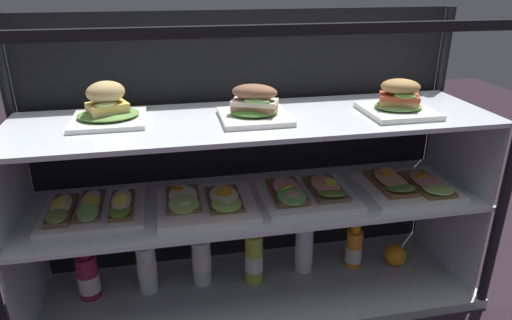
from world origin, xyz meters
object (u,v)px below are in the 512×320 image
at_px(open_sandwich_tray_left_of_center, 205,202).
at_px(open_sandwich_tray_near_right_corner, 408,185).
at_px(open_sandwich_tray_mid_right, 307,192).
at_px(juice_bottle_front_right_end, 202,260).
at_px(juice_bottle_back_right, 255,258).
at_px(open_sandwich_tray_right_of_center, 93,208).
at_px(juice_bottle_near_post, 147,266).
at_px(juice_bottle_tucked_behind, 88,277).
at_px(juice_bottle_back_left, 354,248).
at_px(plated_roll_sandwich_mid_left, 399,102).
at_px(orange_fruit_beside_bottles, 395,255).
at_px(plated_roll_sandwich_near_right_corner, 255,107).
at_px(juice_bottle_front_left_end, 304,248).
at_px(plated_roll_sandwich_center, 108,109).

bearing_deg(open_sandwich_tray_left_of_center, open_sandwich_tray_near_right_corner, -1.42).
height_order(open_sandwich_tray_mid_right, juice_bottle_front_right_end, open_sandwich_tray_mid_right).
bearing_deg(juice_bottle_back_right, open_sandwich_tray_right_of_center, -176.60).
xyz_separation_m(open_sandwich_tray_right_of_center, open_sandwich_tray_left_of_center, (0.33, -0.03, 0.00)).
distance_m(juice_bottle_near_post, juice_bottle_back_right, 0.37).
bearing_deg(juice_bottle_tucked_behind, juice_bottle_back_left, -0.57).
distance_m(plated_roll_sandwich_mid_left, orange_fruit_beside_bottles, 0.62).
relative_size(juice_bottle_tucked_behind, juice_bottle_front_right_end, 0.98).
height_order(open_sandwich_tray_right_of_center, juice_bottle_near_post, open_sandwich_tray_right_of_center).
height_order(open_sandwich_tray_left_of_center, open_sandwich_tray_near_right_corner, open_sandwich_tray_near_right_corner).
xyz_separation_m(juice_bottle_tucked_behind, juice_bottle_back_right, (0.56, -0.03, 0.02)).
xyz_separation_m(plated_roll_sandwich_near_right_corner, plated_roll_sandwich_mid_left, (0.44, -0.03, 0.00)).
bearing_deg(orange_fruit_beside_bottles, open_sandwich_tray_right_of_center, -179.00).
distance_m(open_sandwich_tray_near_right_corner, juice_bottle_back_left, 0.33).
bearing_deg(open_sandwich_tray_left_of_center, juice_bottle_front_right_end, 100.43).
distance_m(plated_roll_sandwich_mid_left, open_sandwich_tray_near_right_corner, 0.30).
height_order(open_sandwich_tray_mid_right, orange_fruit_beside_bottles, open_sandwich_tray_mid_right).
relative_size(open_sandwich_tray_mid_right, juice_bottle_front_left_end, 1.27).
relative_size(plated_roll_sandwich_center, open_sandwich_tray_right_of_center, 0.69).
bearing_deg(plated_roll_sandwich_center, plated_roll_sandwich_mid_left, -6.03).
bearing_deg(plated_roll_sandwich_near_right_corner, plated_roll_sandwich_mid_left, -3.94).
xyz_separation_m(plated_roll_sandwich_mid_left, juice_bottle_back_left, (-0.05, 0.10, -0.58)).
bearing_deg(open_sandwich_tray_near_right_corner, juice_bottle_back_right, 171.76).
bearing_deg(juice_bottle_back_right, juice_bottle_tucked_behind, 177.31).
distance_m(plated_roll_sandwich_mid_left, juice_bottle_front_right_end, 0.83).
relative_size(open_sandwich_tray_left_of_center, orange_fruit_beside_bottles, 3.77).
relative_size(open_sandwich_tray_left_of_center, juice_bottle_front_left_end, 1.27).
height_order(open_sandwich_tray_mid_right, juice_bottle_back_right, open_sandwich_tray_mid_right).
bearing_deg(plated_roll_sandwich_near_right_corner, juice_bottle_front_left_end, 22.53).
bearing_deg(juice_bottle_back_left, open_sandwich_tray_mid_right, -161.27).
bearing_deg(juice_bottle_tucked_behind, orange_fruit_beside_bottles, -2.00).
bearing_deg(juice_bottle_near_post, orange_fruit_beside_bottles, -2.17).
bearing_deg(juice_bottle_front_left_end, juice_bottle_front_right_end, -179.75).
height_order(plated_roll_sandwich_near_right_corner, open_sandwich_tray_left_of_center, plated_roll_sandwich_near_right_corner).
distance_m(plated_roll_sandwich_center, open_sandwich_tray_left_of_center, 0.40).
distance_m(plated_roll_sandwich_mid_left, juice_bottle_back_left, 0.59).
distance_m(plated_roll_sandwich_center, juice_bottle_front_right_end, 0.61).
distance_m(juice_bottle_tucked_behind, juice_bottle_near_post, 0.19).
relative_size(plated_roll_sandwich_mid_left, juice_bottle_back_right, 0.89).
relative_size(plated_roll_sandwich_center, plated_roll_sandwich_mid_left, 1.03).
height_order(plated_roll_sandwich_near_right_corner, juice_bottle_front_left_end, plated_roll_sandwich_near_right_corner).
relative_size(open_sandwich_tray_right_of_center, open_sandwich_tray_mid_right, 1.00).
relative_size(plated_roll_sandwich_center, juice_bottle_near_post, 0.94).
bearing_deg(juice_bottle_tucked_behind, open_sandwich_tray_near_right_corner, -5.32).
bearing_deg(juice_bottle_back_left, juice_bottle_tucked_behind, 179.43).
height_order(plated_roll_sandwich_center, open_sandwich_tray_right_of_center, plated_roll_sandwich_center).
xyz_separation_m(juice_bottle_front_left_end, juice_bottle_back_left, (0.19, -0.01, -0.02)).
height_order(plated_roll_sandwich_near_right_corner, juice_bottle_back_left, plated_roll_sandwich_near_right_corner).
distance_m(plated_roll_sandwich_center, open_sandwich_tray_mid_right, 0.66).
height_order(plated_roll_sandwich_near_right_corner, juice_bottle_tucked_behind, plated_roll_sandwich_near_right_corner).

